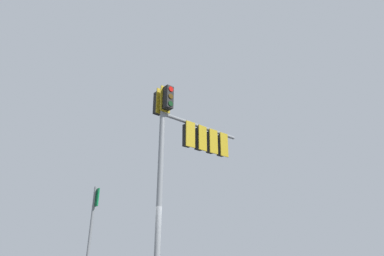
{
  "coord_description": "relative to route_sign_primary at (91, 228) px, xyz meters",
  "views": [
    {
      "loc": [
        -1.19,
        -10.05,
        1.23
      ],
      "look_at": [
        0.94,
        0.95,
        5.68
      ],
      "focal_mm": 28.22,
      "sensor_mm": 36.0,
      "label": 1
    }
  ],
  "objects": [
    {
      "name": "signal_mast_assembly",
      "position": [
        2.77,
        2.72,
        3.38
      ],
      "size": [
        3.83,
        2.57,
        6.94
      ],
      "color": "gray",
      "rests_on": "ground"
    },
    {
      "name": "route_sign_primary",
      "position": [
        0.0,
        0.0,
        0.0
      ],
      "size": [
        0.17,
        0.33,
        2.68
      ],
      "color": "slate",
      "rests_on": "ground"
    }
  ]
}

